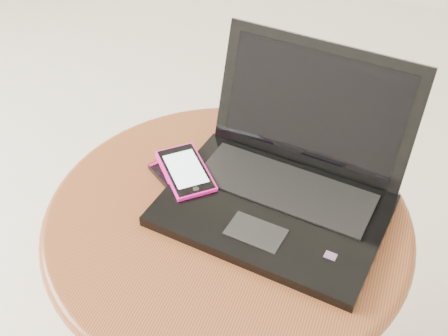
% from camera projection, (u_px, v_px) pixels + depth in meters
% --- Properties ---
extents(table, '(0.59, 0.59, 0.47)m').
position_uv_depth(table, '(227.00, 253.00, 0.97)').
color(table, brown).
rests_on(table, ground).
extents(laptop, '(0.38, 0.35, 0.22)m').
position_uv_depth(laptop, '(285.00, 179.00, 0.91)').
color(laptop, black).
rests_on(laptop, table).
extents(phone_black, '(0.13, 0.12, 0.01)m').
position_uv_depth(phone_black, '(181.00, 178.00, 0.96)').
color(phone_black, black).
rests_on(phone_black, table).
extents(phone_pink, '(0.13, 0.14, 0.02)m').
position_uv_depth(phone_pink, '(186.00, 172.00, 0.95)').
color(phone_pink, '#FF18A5').
rests_on(phone_pink, phone_black).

